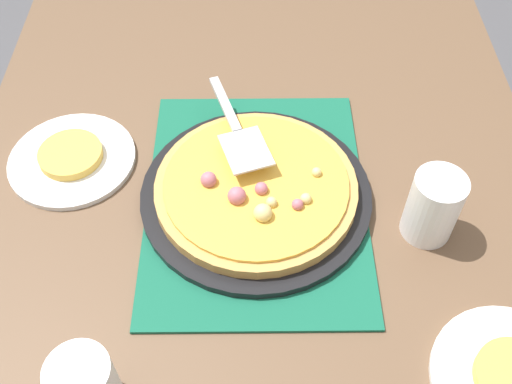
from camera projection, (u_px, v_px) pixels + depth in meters
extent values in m
plane|color=#4C4C51|center=(256.00, 373.00, 1.58)|extent=(8.00, 8.00, 0.00)
cube|color=brown|center=(256.00, 205.00, 1.01)|extent=(1.40, 1.00, 0.03)
cube|color=brown|center=(99.00, 107.00, 1.70)|extent=(0.07, 0.07, 0.72)
cube|color=brown|center=(408.00, 105.00, 1.70)|extent=(0.07, 0.07, 0.72)
cube|color=#145B42|center=(256.00, 198.00, 0.99)|extent=(0.48, 0.36, 0.01)
cylinder|color=black|center=(256.00, 195.00, 0.98)|extent=(0.38, 0.38, 0.01)
cylinder|color=tan|center=(256.00, 188.00, 0.97)|extent=(0.33, 0.33, 0.02)
cylinder|color=gold|center=(256.00, 183.00, 0.96)|extent=(0.30, 0.30, 0.01)
sphere|color=#B76675|center=(209.00, 181.00, 0.95)|extent=(0.03, 0.03, 0.03)
sphere|color=#E5CC7F|center=(317.00, 172.00, 0.96)|extent=(0.02, 0.02, 0.02)
sphere|color=#B76675|center=(297.00, 205.00, 0.92)|extent=(0.02, 0.02, 0.02)
sphere|color=#E5CC7F|center=(271.00, 202.00, 0.93)|extent=(0.02, 0.02, 0.02)
sphere|color=#E5CC7F|center=(306.00, 199.00, 0.93)|extent=(0.02, 0.02, 0.02)
sphere|color=#E5CC7F|center=(263.00, 213.00, 0.91)|extent=(0.03, 0.03, 0.03)
sphere|color=#B76675|center=(237.00, 196.00, 0.93)|extent=(0.03, 0.03, 0.03)
sphere|color=#B76675|center=(261.00, 189.00, 0.94)|extent=(0.02, 0.02, 0.02)
cylinder|color=white|center=(72.00, 159.00, 1.04)|extent=(0.22, 0.22, 0.01)
cylinder|color=#EAB747|center=(70.00, 154.00, 1.03)|extent=(0.11, 0.11, 0.02)
cylinder|color=white|center=(433.00, 207.00, 0.91)|extent=(0.08, 0.08, 0.12)
cube|color=silver|center=(246.00, 150.00, 0.97)|extent=(0.11, 0.10, 0.00)
cube|color=#B2B2B7|center=(225.00, 104.00, 1.04)|extent=(0.14, 0.06, 0.01)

